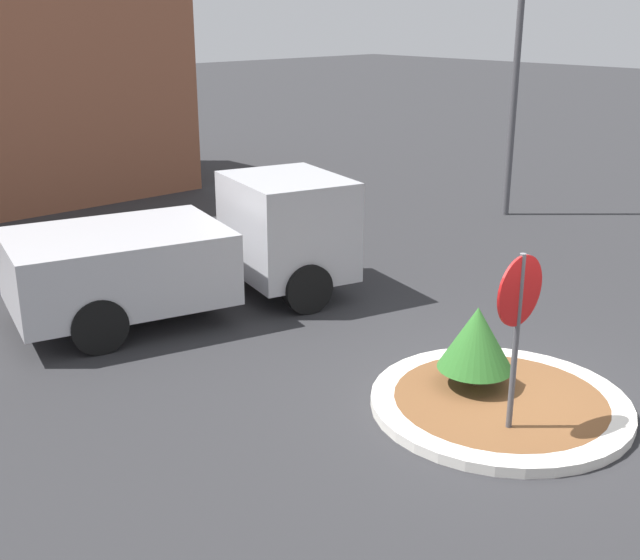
% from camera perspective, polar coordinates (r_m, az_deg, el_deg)
% --- Properties ---
extents(ground_plane, '(120.00, 120.00, 0.00)m').
position_cam_1_polar(ground_plane, '(10.64, 12.63, -8.86)').
color(ground_plane, '#2D2D30').
extents(traffic_island, '(3.30, 3.30, 0.13)m').
position_cam_1_polar(traffic_island, '(10.61, 12.66, -8.54)').
color(traffic_island, silver).
rests_on(traffic_island, ground_plane).
extents(stop_sign, '(0.83, 0.07, 2.29)m').
position_cam_1_polar(stop_sign, '(9.34, 13.92, -2.19)').
color(stop_sign, '#4C4C51').
rests_on(stop_sign, ground_plane).
extents(island_shrub, '(0.99, 0.99, 1.09)m').
position_cam_1_polar(island_shrub, '(10.59, 11.07, -4.07)').
color(island_shrub, brown).
rests_on(island_shrub, traffic_island).
extents(utility_truck, '(5.98, 3.54, 2.10)m').
position_cam_1_polar(utility_truck, '(13.51, -8.87, 2.19)').
color(utility_truck, '#B2B2B7').
rests_on(utility_truck, ground_plane).
extents(light_pole, '(0.70, 0.30, 6.23)m').
position_cam_1_polar(light_pole, '(19.97, 13.82, 14.83)').
color(light_pole, '#4C4C51').
rests_on(light_pole, ground_plane).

